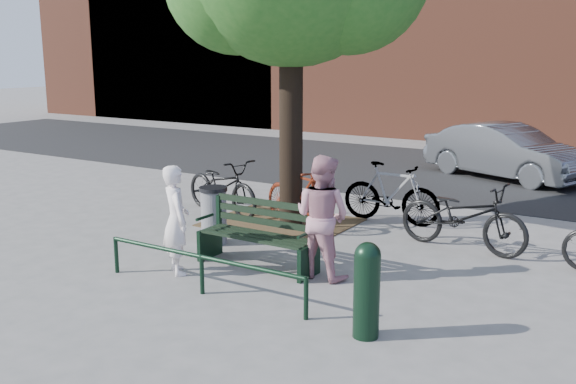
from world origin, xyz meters
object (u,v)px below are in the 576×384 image
Objects in this scene: person_right at (322,217)px; bicycle_c at (463,216)px; parked_car at (506,152)px; bollard at (367,287)px; person_left at (176,220)px; litter_bin at (214,215)px; park_bench at (260,233)px.

bicycle_c is (1.23, 2.18, -0.30)m from person_right.
person_right is 2.52m from bicycle_c.
bollard is at bearing -152.52° from parked_car.
person_left is 1.46m from litter_bin.
bollard is (3.05, -0.49, -0.19)m from person_left.
person_right is 0.82× the size of bicycle_c.
person_right is 2.26m from litter_bin.
litter_bin is (-0.45, 1.36, -0.29)m from person_left.
person_right is at bearing 133.11° from bollard.
litter_bin is (-2.18, 0.45, -0.37)m from person_right.
person_left is at bearing -170.93° from parked_car.
park_bench is 1.92× the size of litter_bin.
person_left reaches higher than parked_car.
litter_bin is 8.28m from parked_car.
bollard is 0.26× the size of parked_car.
park_bench is 8.50m from parked_car.
park_bench is at bearing -22.88° from litter_bin.
bicycle_c is 6.20m from parked_car.
parked_car is (-0.93, 9.72, 0.10)m from bollard.
person_right is 8.33m from parked_car.
person_left reaches higher than bicycle_c.
park_bench is 1.17× the size of person_left.
person_right reaches higher than litter_bin.
parked_car is at bearing -68.60° from person_left.
parked_car reaches higher than litter_bin.
bollard is at bearing -172.02° from bicycle_c.
park_bench is 0.44× the size of parked_car.
parked_car is (-0.85, 6.14, 0.12)m from bicycle_c.
person_right is 1.94m from bollard.
bicycle_c is (2.18, 2.26, 0.05)m from park_bench.
park_bench is at bearing 149.54° from bollard.
bollard is at bearing -154.80° from person_left.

